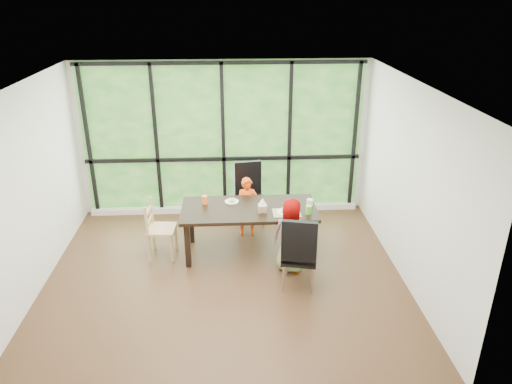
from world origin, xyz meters
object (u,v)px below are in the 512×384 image
dining_table (249,230)px  chair_end_beech (162,229)px  orange_cup (205,200)px  tissue_box (262,208)px  child_older (293,236)px  white_mug (310,202)px  child_toddler (248,207)px  chair_interior_leather (300,251)px  plate_far (232,202)px  green_cup (309,210)px  plate_near (286,212)px  chair_window_leather (250,195)px

dining_table → chair_end_beech: chair_end_beech is taller
orange_cup → tissue_box: 0.92m
tissue_box → dining_table: bearing=144.7°
child_older → white_mug: 0.70m
child_toddler → child_older: 1.24m
chair_interior_leather → chair_end_beech: 2.15m
dining_table → tissue_box: 0.49m
plate_far → green_cup: size_ratio=1.60×
plate_near → tissue_box: (-0.34, 0.05, 0.05)m
dining_table → chair_end_beech: 1.31m
chair_window_leather → chair_interior_leather: same height
child_toddler → plate_far: 0.49m
chair_window_leather → white_mug: (0.86, -0.90, 0.26)m
chair_end_beech → child_toddler: 1.44m
child_older → orange_cup: size_ratio=8.37×
chair_end_beech → plate_far: bearing=-71.8°
chair_window_leather → plate_near: size_ratio=4.16×
chair_end_beech → plate_far: (1.06, 0.27, 0.31)m
child_toddler → plate_far: child_toddler is taller
dining_table → tissue_box: bearing=-35.3°
child_older → green_cup: bearing=-113.1°
chair_window_leather → chair_end_beech: 1.68m
chair_interior_leather → orange_cup: 1.74m
green_cup → tissue_box: (-0.66, 0.12, -0.01)m
green_cup → dining_table: bearing=163.3°
orange_cup → green_cup: (1.52, -0.44, 0.00)m
child_older → tissue_box: size_ratio=8.70×
white_mug → green_cup: bearing=-102.5°
plate_near → orange_cup: (-1.19, 0.37, 0.06)m
child_toddler → child_older: size_ratio=0.91×
white_mug → plate_near: bearing=-150.0°
chair_window_leather → chair_interior_leather: 1.96m
child_toddler → orange_cup: 0.83m
plate_far → plate_near: (0.79, -0.41, 0.00)m
chair_end_beech → green_cup: bearing=-91.8°
chair_interior_leather → plate_near: chair_interior_leather is taller
chair_end_beech → tissue_box: size_ratio=7.13×
plate_far → tissue_box: size_ratio=1.70×
child_older → tissue_box: bearing=-23.2°
white_mug → dining_table: bearing=-177.5°
chair_window_leather → chair_end_beech: bearing=-153.5°
chair_interior_leather → plate_far: (-0.89, 1.17, 0.22)m
dining_table → chair_end_beech: bearing=-178.4°
plate_far → green_cup: (1.11, -0.49, 0.06)m
chair_interior_leather → orange_cup: chair_interior_leather is taller
white_mug → child_toddler: bearing=150.4°
chair_interior_leather → green_cup: size_ratio=8.06×
dining_table → child_older: child_older is taller
tissue_box → white_mug: bearing=13.6°
child_toddler → plate_near: 0.95m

